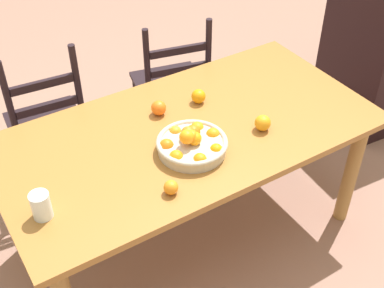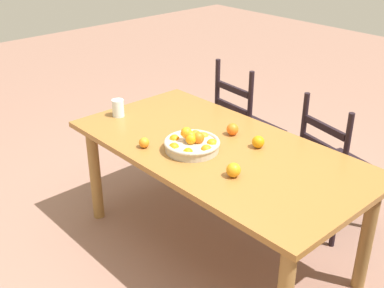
{
  "view_description": "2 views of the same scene",
  "coord_description": "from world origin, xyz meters",
  "px_view_note": "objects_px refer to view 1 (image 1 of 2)",
  "views": [
    {
      "loc": [
        -1.0,
        -1.64,
        2.22
      ],
      "look_at": [
        -0.07,
        -0.14,
        0.77
      ],
      "focal_mm": 47.93,
      "sensor_mm": 36.0,
      "label": 1
    },
    {
      "loc": [
        1.77,
        -1.82,
        2.0
      ],
      "look_at": [
        -0.07,
        -0.14,
        0.77
      ],
      "focal_mm": 45.48,
      "sensor_mm": 36.0,
      "label": 2
    }
  ],
  "objects_px": {
    "chair_by_cabinet": "(172,87)",
    "orange_loose_0": "(159,108)",
    "drinking_glass": "(41,206)",
    "orange_loose_2": "(263,123)",
    "cabinet": "(384,48)",
    "orange_loose_3": "(199,96)",
    "chair_near_window": "(48,126)",
    "fruit_bowl": "(192,144)",
    "orange_loose_1": "(171,187)",
    "dining_table": "(188,145)"
  },
  "relations": [
    {
      "from": "chair_by_cabinet",
      "to": "orange_loose_0",
      "type": "height_order",
      "value": "chair_by_cabinet"
    },
    {
      "from": "drinking_glass",
      "to": "orange_loose_2",
      "type": "bearing_deg",
      "value": -0.98
    },
    {
      "from": "cabinet",
      "to": "orange_loose_3",
      "type": "xyz_separation_m",
      "value": [
        -1.56,
        -0.11,
        0.23
      ]
    },
    {
      "from": "chair_near_window",
      "to": "chair_by_cabinet",
      "type": "height_order",
      "value": "chair_near_window"
    },
    {
      "from": "orange_loose_0",
      "to": "orange_loose_3",
      "type": "height_order",
      "value": "orange_loose_0"
    },
    {
      "from": "fruit_bowl",
      "to": "orange_loose_0",
      "type": "height_order",
      "value": "fruit_bowl"
    },
    {
      "from": "cabinet",
      "to": "orange_loose_0",
      "type": "height_order",
      "value": "cabinet"
    },
    {
      "from": "orange_loose_2",
      "to": "chair_near_window",
      "type": "bearing_deg",
      "value": 128.64
    },
    {
      "from": "orange_loose_1",
      "to": "drinking_glass",
      "type": "height_order",
      "value": "drinking_glass"
    },
    {
      "from": "cabinet",
      "to": "orange_loose_3",
      "type": "bearing_deg",
      "value": -171.32
    },
    {
      "from": "chair_by_cabinet",
      "to": "dining_table",
      "type": "bearing_deg",
      "value": 78.12
    },
    {
      "from": "orange_loose_0",
      "to": "drinking_glass",
      "type": "distance_m",
      "value": 0.79
    },
    {
      "from": "orange_loose_0",
      "to": "chair_near_window",
      "type": "bearing_deg",
      "value": 124.89
    },
    {
      "from": "fruit_bowl",
      "to": "orange_loose_2",
      "type": "relative_size",
      "value": 4.2
    },
    {
      "from": "fruit_bowl",
      "to": "orange_loose_0",
      "type": "xyz_separation_m",
      "value": [
        0.01,
        0.32,
        -0.01
      ]
    },
    {
      "from": "chair_by_cabinet",
      "to": "cabinet",
      "type": "relative_size",
      "value": 0.88
    },
    {
      "from": "orange_loose_0",
      "to": "orange_loose_2",
      "type": "distance_m",
      "value": 0.51
    },
    {
      "from": "cabinet",
      "to": "orange_loose_1",
      "type": "height_order",
      "value": "cabinet"
    },
    {
      "from": "chair_by_cabinet",
      "to": "cabinet",
      "type": "bearing_deg",
      "value": 173.65
    },
    {
      "from": "chair_by_cabinet",
      "to": "orange_loose_1",
      "type": "relative_size",
      "value": 15.21
    },
    {
      "from": "chair_by_cabinet",
      "to": "orange_loose_3",
      "type": "bearing_deg",
      "value": 85.62
    },
    {
      "from": "chair_by_cabinet",
      "to": "fruit_bowl",
      "type": "xyz_separation_m",
      "value": [
        -0.41,
        -0.9,
        0.34
      ]
    },
    {
      "from": "chair_near_window",
      "to": "orange_loose_3",
      "type": "bearing_deg",
      "value": 141.16
    },
    {
      "from": "cabinet",
      "to": "drinking_glass",
      "type": "distance_m",
      "value": 2.55
    },
    {
      "from": "fruit_bowl",
      "to": "orange_loose_0",
      "type": "relative_size",
      "value": 4.34
    },
    {
      "from": "orange_loose_2",
      "to": "orange_loose_3",
      "type": "relative_size",
      "value": 1.06
    },
    {
      "from": "dining_table",
      "to": "orange_loose_2",
      "type": "bearing_deg",
      "value": -32.21
    },
    {
      "from": "chair_by_cabinet",
      "to": "orange_loose_2",
      "type": "bearing_deg",
      "value": 99.78
    },
    {
      "from": "orange_loose_2",
      "to": "orange_loose_0",
      "type": "bearing_deg",
      "value": 133.93
    },
    {
      "from": "cabinet",
      "to": "orange_loose_3",
      "type": "distance_m",
      "value": 1.59
    },
    {
      "from": "chair_near_window",
      "to": "orange_loose_1",
      "type": "bearing_deg",
      "value": 104.66
    },
    {
      "from": "chair_by_cabinet",
      "to": "fruit_bowl",
      "type": "height_order",
      "value": "chair_by_cabinet"
    },
    {
      "from": "cabinet",
      "to": "fruit_bowl",
      "type": "height_order",
      "value": "cabinet"
    },
    {
      "from": "orange_loose_0",
      "to": "orange_loose_2",
      "type": "relative_size",
      "value": 0.97
    },
    {
      "from": "orange_loose_2",
      "to": "fruit_bowl",
      "type": "bearing_deg",
      "value": 173.12
    },
    {
      "from": "chair_near_window",
      "to": "orange_loose_0",
      "type": "height_order",
      "value": "chair_near_window"
    },
    {
      "from": "cabinet",
      "to": "orange_loose_2",
      "type": "distance_m",
      "value": 1.52
    },
    {
      "from": "orange_loose_3",
      "to": "orange_loose_0",
      "type": "bearing_deg",
      "value": 175.48
    },
    {
      "from": "dining_table",
      "to": "orange_loose_2",
      "type": "distance_m",
      "value": 0.38
    },
    {
      "from": "cabinet",
      "to": "chair_by_cabinet",
      "type": "bearing_deg",
      "value": 165.43
    },
    {
      "from": "chair_by_cabinet",
      "to": "drinking_glass",
      "type": "height_order",
      "value": "chair_by_cabinet"
    },
    {
      "from": "fruit_bowl",
      "to": "orange_loose_1",
      "type": "bearing_deg",
      "value": -139.59
    },
    {
      "from": "chair_near_window",
      "to": "orange_loose_2",
      "type": "height_order",
      "value": "chair_near_window"
    },
    {
      "from": "chair_by_cabinet",
      "to": "orange_loose_2",
      "type": "height_order",
      "value": "chair_by_cabinet"
    },
    {
      "from": "chair_by_cabinet",
      "to": "orange_loose_3",
      "type": "relative_size",
      "value": 12.94
    },
    {
      "from": "orange_loose_0",
      "to": "orange_loose_3",
      "type": "bearing_deg",
      "value": -4.52
    },
    {
      "from": "orange_loose_3",
      "to": "drinking_glass",
      "type": "distance_m",
      "value": 0.99
    },
    {
      "from": "chair_near_window",
      "to": "orange_loose_0",
      "type": "distance_m",
      "value": 0.79
    },
    {
      "from": "chair_near_window",
      "to": "fruit_bowl",
      "type": "bearing_deg",
      "value": 118.64
    },
    {
      "from": "orange_loose_0",
      "to": "orange_loose_2",
      "type": "bearing_deg",
      "value": -46.07
    }
  ]
}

